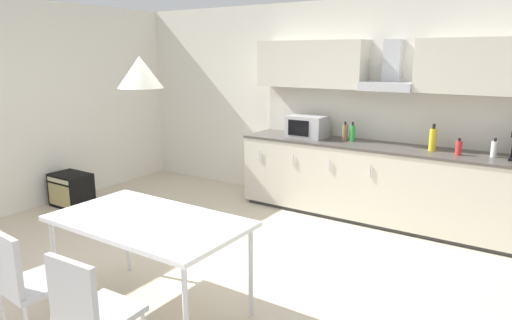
% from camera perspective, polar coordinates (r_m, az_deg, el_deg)
% --- Properties ---
extents(ground_plane, '(8.81, 7.98, 0.02)m').
position_cam_1_polar(ground_plane, '(4.36, -8.54, -14.05)').
color(ground_plane, beige).
extents(wall_back, '(7.05, 0.10, 2.63)m').
position_cam_1_polar(wall_back, '(6.19, 8.10, 6.92)').
color(wall_back, silver).
rests_on(wall_back, ground_plane).
extents(kitchen_counter, '(3.48, 0.68, 0.92)m').
position_cam_1_polar(kitchen_counter, '(5.65, 15.08, -2.79)').
color(kitchen_counter, '#333333').
rests_on(kitchen_counter, ground_plane).
extents(backsplash_tile, '(3.46, 0.02, 0.60)m').
position_cam_1_polar(backsplash_tile, '(5.80, 16.52, 5.17)').
color(backsplash_tile, silver).
rests_on(backsplash_tile, kitchen_counter).
extents(upper_wall_cabinets, '(3.46, 0.40, 0.58)m').
position_cam_1_polar(upper_wall_cabinets, '(5.60, 16.44, 11.22)').
color(upper_wall_cabinets, beige).
extents(microwave, '(0.48, 0.35, 0.28)m').
position_cam_1_polar(microwave, '(5.89, 6.44, 4.18)').
color(microwave, '#ADADB2').
rests_on(microwave, kitchen_counter).
extents(bottle_brown, '(0.07, 0.07, 0.24)m').
position_cam_1_polar(bottle_brown, '(5.72, 11.05, 3.39)').
color(bottle_brown, brown).
rests_on(bottle_brown, kitchen_counter).
extents(bottle_white, '(0.07, 0.07, 0.20)m').
position_cam_1_polar(bottle_white, '(5.33, 27.63, 1.23)').
color(bottle_white, white).
rests_on(bottle_white, kitchen_counter).
extents(bottle_green, '(0.06, 0.06, 0.24)m').
position_cam_1_polar(bottle_green, '(5.70, 11.95, 3.31)').
color(bottle_green, green).
rests_on(bottle_green, kitchen_counter).
extents(bottle_yellow, '(0.08, 0.08, 0.30)m').
position_cam_1_polar(bottle_yellow, '(5.40, 21.23, 2.43)').
color(bottle_yellow, yellow).
rests_on(bottle_yellow, kitchen_counter).
extents(bottle_red, '(0.07, 0.07, 0.18)m').
position_cam_1_polar(bottle_red, '(5.28, 24.01, 1.41)').
color(bottle_red, red).
rests_on(bottle_red, kitchen_counter).
extents(dining_table, '(1.49, 0.85, 0.76)m').
position_cam_1_polar(dining_table, '(3.57, -13.27, -7.88)').
color(dining_table, white).
rests_on(dining_table, ground_plane).
extents(chair_near_left, '(0.43, 0.43, 0.87)m').
position_cam_1_polar(chair_near_left, '(3.47, -27.10, -12.89)').
color(chair_near_left, '#B2B2B7').
rests_on(chair_near_left, ground_plane).
extents(chair_near_right, '(0.42, 0.42, 0.87)m').
position_cam_1_polar(chair_near_right, '(2.94, -20.19, -16.95)').
color(chair_near_right, '#B2B2B7').
rests_on(chair_near_right, ground_plane).
extents(guitar_amp, '(0.52, 0.37, 0.44)m').
position_cam_1_polar(guitar_amp, '(6.51, -22.10, -3.47)').
color(guitar_amp, black).
rests_on(guitar_amp, ground_plane).
extents(pendant_lamp, '(0.32, 0.32, 0.22)m').
position_cam_1_polar(pendant_lamp, '(3.34, -14.30, 10.59)').
color(pendant_lamp, silver).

